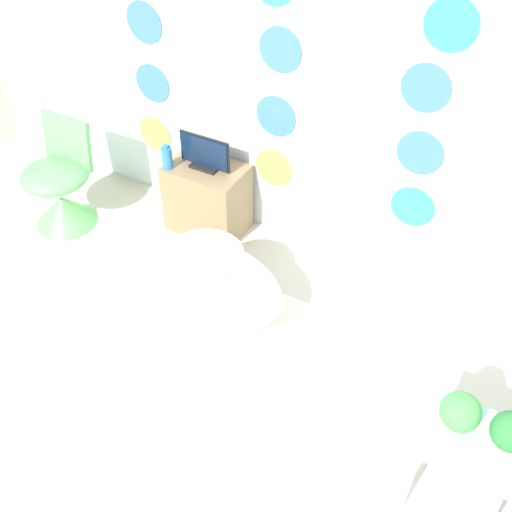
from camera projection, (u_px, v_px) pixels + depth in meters
The scene contains 11 objects.
ground_plane at pixel (90, 442), 3.11m from camera, with size 12.00×12.00×0.00m, color #BCB29E.
wall_back_dotted at pixel (277, 57), 3.57m from camera, with size 5.07×0.05×2.60m.
rug at pixel (195, 317), 3.76m from camera, with size 1.24×0.90×0.01m.
bathtub at pixel (207, 281), 3.65m from camera, with size 1.00×0.57×0.48m.
chair at pixel (61, 192), 4.30m from camera, with size 0.48×0.48×0.79m.
tv_cabinet at pixel (207, 198), 4.26m from camera, with size 0.54×0.37×0.52m.
tv at pixel (205, 154), 4.02m from camera, with size 0.38×0.12×0.24m.
vase at pixel (167, 157), 4.03m from camera, with size 0.07×0.07×0.18m.
side_table at pixel (472, 451), 2.64m from camera, with size 0.45×0.38×0.48m.
potted_plant_left at pixel (459, 414), 2.54m from camera, with size 0.18×0.18×0.22m.
potted_plant_right at pixel (509, 436), 2.44m from camera, with size 0.17×0.17×0.25m.
Camera 1 is at (1.56, -1.04, 2.80)m, focal length 42.00 mm.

